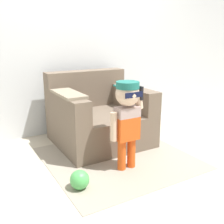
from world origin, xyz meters
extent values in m
plane|color=#BCB29E|center=(0.00, 0.00, 0.00)|extent=(10.00, 10.00, 0.00)
cube|color=silver|center=(0.00, 0.70, 1.30)|extent=(10.00, 0.05, 2.60)
cube|color=#6B5B4C|center=(-0.06, 0.05, 0.19)|extent=(1.05, 0.99, 0.38)
cube|color=#6B5B4C|center=(-0.06, 0.44, 0.61)|extent=(1.05, 0.21, 0.46)
cube|color=#6B5B4C|center=(-0.49, -0.06, 0.52)|extent=(0.18, 0.79, 0.28)
cube|color=#6B5B4C|center=(0.37, -0.06, 0.52)|extent=(0.18, 0.79, 0.28)
cube|color=gray|center=(-0.49, -0.06, 0.68)|extent=(0.22, 0.55, 0.03)
cylinder|color=#E05119|center=(-0.21, -0.68, 0.15)|extent=(0.08, 0.08, 0.31)
cylinder|color=#E05119|center=(-0.10, -0.68, 0.15)|extent=(0.08, 0.08, 0.31)
cube|color=#E05119|center=(-0.15, -0.68, 0.42)|extent=(0.23, 0.13, 0.23)
cube|color=#B29993|center=(-0.15, -0.68, 0.58)|extent=(0.23, 0.13, 0.10)
sphere|color=beige|center=(-0.15, -0.68, 0.75)|extent=(0.23, 0.23, 0.23)
cylinder|color=#1E7066|center=(-0.15, -0.68, 0.83)|extent=(0.21, 0.21, 0.06)
cube|color=#1E7066|center=(-0.15, -0.58, 0.81)|extent=(0.13, 0.10, 0.01)
cube|color=#0F1433|center=(-0.15, -0.78, 0.76)|extent=(0.18, 0.01, 0.05)
cylinder|color=beige|center=(-0.30, -0.68, 0.46)|extent=(0.06, 0.06, 0.27)
cylinder|color=beige|center=(-0.02, -0.68, 0.67)|extent=(0.09, 0.06, 0.16)
cube|color=black|center=(-0.02, -0.70, 0.75)|extent=(0.02, 0.07, 0.13)
cylinder|color=white|center=(0.81, 0.28, 0.01)|extent=(0.22, 0.22, 0.02)
cylinder|color=white|center=(0.81, 0.28, 0.21)|extent=(0.06, 0.06, 0.42)
cylinder|color=white|center=(0.81, 0.28, 0.43)|extent=(0.33, 0.33, 0.02)
cube|color=#9E9384|center=(-0.11, -0.44, 0.00)|extent=(1.46, 1.41, 0.01)
sphere|color=#4CB256|center=(-0.70, -0.79, 0.08)|extent=(0.17, 0.17, 0.17)
camera|label=1|loc=(-1.46, -2.65, 1.24)|focal=42.00mm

